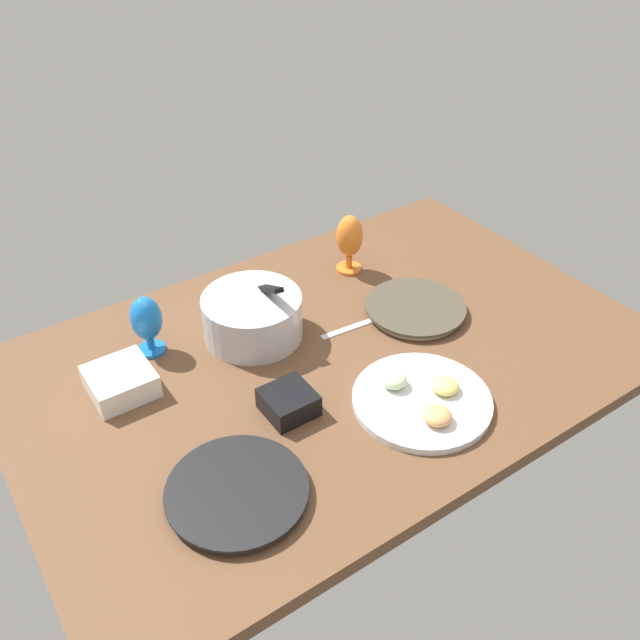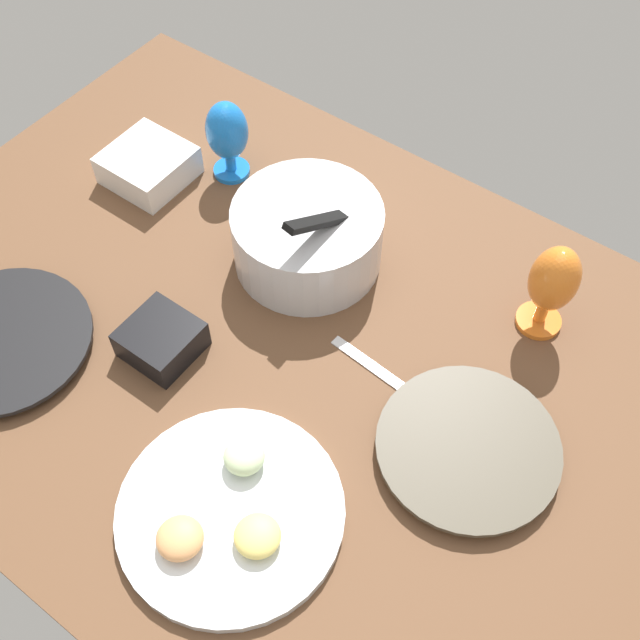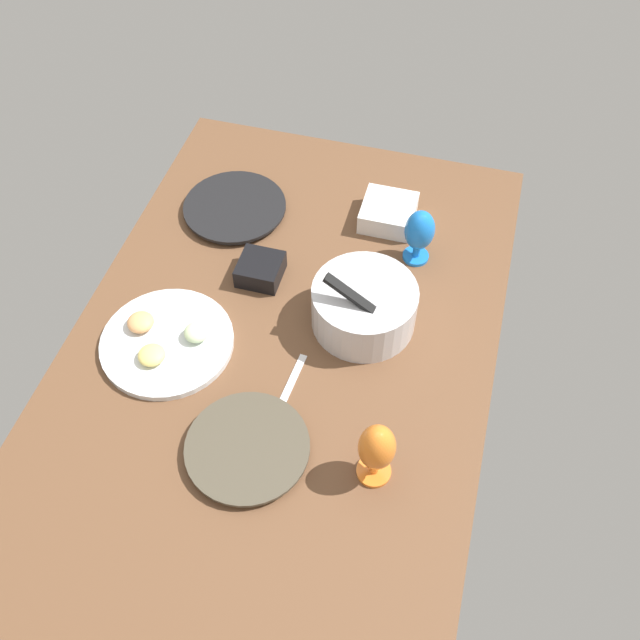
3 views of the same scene
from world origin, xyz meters
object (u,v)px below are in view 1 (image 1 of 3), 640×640
square_bowl_black (288,401)px  mixing_bowl (253,315)px  hurricane_glass_blue (146,321)px  square_bowl_white (120,380)px  hurricane_glass_orange (350,239)px  dinner_plate_right (415,309)px  fruit_platter (422,399)px  dinner_plate_left (237,492)px

square_bowl_black → mixing_bowl: bearing=75.6°
hurricane_glass_blue → square_bowl_black: hurricane_glass_blue is taller
square_bowl_black → square_bowl_white: bearing=136.2°
hurricane_glass_blue → hurricane_glass_orange: (64.70, 2.76, 1.11)cm
hurricane_glass_blue → dinner_plate_right: bearing=-20.6°
square_bowl_black → hurricane_glass_blue: bearing=114.5°
dinner_plate_right → square_bowl_black: square_bowl_black is taller
hurricane_glass_blue → square_bowl_white: hurricane_glass_blue is taller
mixing_bowl → hurricane_glass_blue: mixing_bowl is taller
hurricane_glass_blue → square_bowl_white: bearing=-139.1°
fruit_platter → square_bowl_black: bearing=150.4°
dinner_plate_right → dinner_plate_left: bearing=-158.5°
dinner_plate_left → hurricane_glass_blue: 54.12cm
square_bowl_white → dinner_plate_right: bearing=-10.8°
square_bowl_black → square_bowl_white: (-29.36, 28.16, 0.28)cm
dinner_plate_left → hurricane_glass_orange: bearing=39.2°
hurricane_glass_blue → fruit_platter: bearing=-50.3°
dinner_plate_right → hurricane_glass_blue: size_ratio=1.68×
hurricane_glass_orange → dinner_plate_right: bearing=-85.2°
fruit_platter → square_bowl_white: square_bowl_white is taller
dinner_plate_right → hurricane_glass_blue: bearing=159.4°
dinner_plate_left → mixing_bowl: mixing_bowl is taller
fruit_platter → square_bowl_black: same height
hurricane_glass_orange → square_bowl_white: 78.02cm
square_bowl_black → fruit_platter: bearing=-29.6°
dinner_plate_right → square_bowl_white: square_bowl_white is taller
fruit_platter → hurricane_glass_orange: hurricane_glass_orange is taller
dinner_plate_right → hurricane_glass_orange: bearing=94.8°
fruit_platter → hurricane_glass_blue: size_ratio=1.99×
fruit_platter → hurricane_glass_blue: hurricane_glass_blue is taller
dinner_plate_right → hurricane_glass_orange: 29.71cm
hurricane_glass_orange → square_bowl_white: hurricane_glass_orange is taller
dinner_plate_left → dinner_plate_right: 76.49cm
dinner_plate_right → mixing_bowl: (-41.98, 16.41, 5.20)cm
dinner_plate_left → hurricane_glass_orange: size_ratio=1.61×
fruit_platter → mixing_bowl: bearing=113.6°
dinner_plate_left → square_bowl_white: bearing=100.2°
dinner_plate_left → hurricane_glass_orange: (68.82, 56.05, 9.61)cm
dinner_plate_left → hurricane_glass_blue: hurricane_glass_blue is taller
square_bowl_white → square_bowl_black: bearing=-43.8°
fruit_platter → dinner_plate_right: bearing=52.0°
fruit_platter → hurricane_glass_orange: (20.00, 56.62, 9.47)cm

